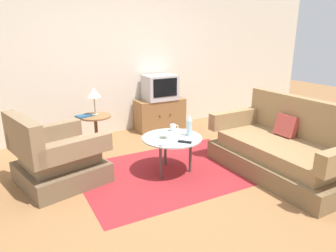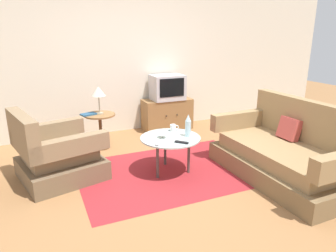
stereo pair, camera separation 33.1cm
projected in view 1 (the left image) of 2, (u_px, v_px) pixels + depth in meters
name	position (u px, v px, depth m)	size (l,w,h in m)	color
ground_plane	(176.00, 177.00, 3.92)	(16.00, 16.00, 0.00)	olive
back_wall	(113.00, 57.00, 5.40)	(9.00, 0.12, 2.70)	beige
area_rug	(172.00, 171.00, 4.09)	(2.36, 1.65, 0.00)	maroon
armchair	(56.00, 160.00, 3.71)	(1.12, 1.10, 0.89)	brown
couch	(285.00, 151.00, 3.98)	(0.98, 1.86, 0.95)	brown
coffee_table	(172.00, 140.00, 3.97)	(0.77, 0.77, 0.48)	#B2C6C1
side_table	(96.00, 125.00, 4.72)	(0.47, 0.47, 0.55)	olive
tv_stand	(160.00, 114.00, 5.80)	(0.91, 0.43, 0.57)	olive
television	(160.00, 87.00, 5.64)	(0.59, 0.42, 0.45)	#B7B7BC
table_lamp	(94.00, 93.00, 4.60)	(0.21, 0.21, 0.43)	#9E937A
vase	(189.00, 125.00, 3.98)	(0.08, 0.08, 0.29)	silver
mug	(173.00, 128.00, 4.19)	(0.13, 0.08, 0.09)	white
bowl	(164.00, 136.00, 3.92)	(0.12, 0.12, 0.05)	silver
tv_remote_dark	(185.00, 142.00, 3.76)	(0.15, 0.15, 0.02)	black
tv_remote_silver	(163.00, 143.00, 3.70)	(0.16, 0.14, 0.02)	#B2B2B7
book	(84.00, 116.00, 4.62)	(0.26, 0.21, 0.02)	navy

